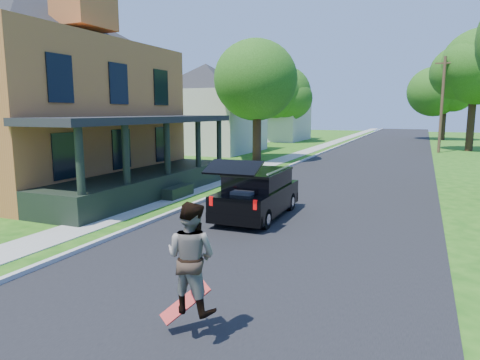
% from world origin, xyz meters
% --- Properties ---
extents(ground, '(140.00, 140.00, 0.00)m').
position_xyz_m(ground, '(0.00, 0.00, 0.00)').
color(ground, '#1A5210').
rests_on(ground, ground).
extents(street, '(8.00, 120.00, 0.02)m').
position_xyz_m(street, '(0.00, 20.00, 0.00)').
color(street, black).
rests_on(street, ground).
extents(curb, '(0.15, 120.00, 0.12)m').
position_xyz_m(curb, '(-4.05, 20.00, 0.00)').
color(curb, '#AFAFA9').
rests_on(curb, ground).
extents(sidewalk, '(1.30, 120.00, 0.03)m').
position_xyz_m(sidewalk, '(-5.60, 20.00, 0.00)').
color(sidewalk, gray).
rests_on(sidewalk, ground).
extents(front_walk, '(6.50, 1.20, 0.03)m').
position_xyz_m(front_walk, '(-9.50, 6.00, 0.00)').
color(front_walk, gray).
rests_on(front_walk, ground).
extents(main_house, '(15.56, 15.56, 10.10)m').
position_xyz_m(main_house, '(-12.80, 5.99, 4.92)').
color(main_house, '#B46834').
rests_on(main_house, ground).
extents(neighbor_house_mid, '(12.78, 12.78, 8.30)m').
position_xyz_m(neighbor_house_mid, '(-13.50, 24.00, 4.19)').
color(neighbor_house_mid, beige).
rests_on(neighbor_house_mid, ground).
extents(neighbor_house_far, '(12.78, 12.78, 8.30)m').
position_xyz_m(neighbor_house_far, '(-13.50, 40.00, 4.19)').
color(neighbor_house_far, beige).
rests_on(neighbor_house_far, ground).
extents(black_suv, '(1.69, 4.27, 1.98)m').
position_xyz_m(black_suv, '(-1.40, 4.28, 0.76)').
color(black_suv, black).
rests_on(black_suv, ground).
extents(skateboarder, '(0.81, 0.65, 1.60)m').
position_xyz_m(skateboarder, '(0.38, -3.00, 1.27)').
color(skateboarder, black).
rests_on(skateboarder, ground).
extents(skateboard, '(0.65, 0.62, 0.55)m').
position_xyz_m(skateboard, '(0.17, -2.82, 0.44)').
color(skateboard, '#A9130E').
rests_on(skateboard, ground).
extents(tree_left_mid, '(5.86, 5.61, 8.04)m').
position_xyz_m(tree_left_mid, '(-7.10, 19.04, 5.13)').
color(tree_left_mid, black).
rests_on(tree_left_mid, ground).
extents(tree_left_far, '(7.40, 7.53, 8.39)m').
position_xyz_m(tree_left_far, '(-11.02, 37.21, 5.24)').
color(tree_left_far, black).
rests_on(tree_left_far, ground).
extents(tree_right_mid, '(7.95, 7.71, 10.00)m').
position_xyz_m(tree_right_mid, '(6.82, 32.77, 6.64)').
color(tree_right_mid, black).
rests_on(tree_right_mid, ground).
extents(tree_right_far, '(7.76, 7.50, 9.36)m').
position_xyz_m(tree_right_far, '(5.23, 47.52, 6.07)').
color(tree_right_far, black).
rests_on(tree_right_far, ground).
extents(utility_pole_far, '(1.42, 0.24, 7.62)m').
position_xyz_m(utility_pole_far, '(4.50, 30.22, 3.94)').
color(utility_pole_far, '#3D2B1C').
rests_on(utility_pole_far, ground).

